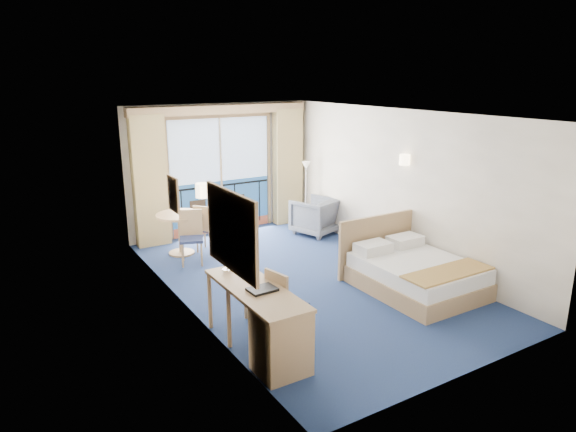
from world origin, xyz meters
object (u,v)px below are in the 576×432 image
Objects in this scene: round_table at (180,224)px; table_chair_a at (206,226)px; armchair at (315,216)px; desk_chair at (283,300)px; floor_lamp at (306,178)px; bed at (414,273)px; desk at (275,331)px; table_chair_b at (191,234)px; nightstand at (378,244)px.

round_table is 0.48m from table_chair_a.
armchair is 4.54m from desk_chair.
desk_chair is at bearing 31.75° from armchair.
desk_chair is at bearing -126.50° from floor_lamp.
bed is 2.19× the size of round_table.
table_chair_a is at bearing 78.04° from desk.
bed is 1.99× the size of table_chair_b.
desk is 1.82× the size of table_chair_b.
nightstand is 1.78m from armchair.
armchair is at bearing -102.15° from floor_lamp.
floor_lamp reaches higher than desk.
round_table is at bearing -24.07° from armchair.
armchair is 2.87m from table_chair_b.
floor_lamp is (-0.08, 2.32, 0.86)m from nightstand.
floor_lamp is at bearing -121.06° from table_chair_a.
desk is (-3.49, -2.24, 0.20)m from nightstand.
armchair is 0.49× the size of desk.
round_table is (0.02, 3.77, 0.06)m from desk_chair.
table_chair_b is at bearing 88.73° from table_chair_a.
table_chair_a is at bearing 61.18° from table_chair_b.
desk is at bearing 129.59° from desk_chair.
floor_lamp is at bearing 83.10° from bed.
round_table is (-2.52, 3.48, 0.31)m from bed.
desk is at bearing -126.72° from floor_lamp.
desk_chair is at bearing -173.70° from bed.
desk is 2.00× the size of round_table.
nightstand is 3.41m from table_chair_b.
floor_lamp reaches higher than table_chair_a.
desk reaches higher than nightstand.
floor_lamp is at bearing 5.51° from round_table.
floor_lamp is 1.68× the size of round_table.
floor_lamp is 3.04m from round_table.
nightstand is at bearing 32.78° from desk.
bed reaches higher than armchair.
floor_lamp is (0.12, 0.55, 0.72)m from armchair.
desk is 4.20m from table_chair_a.
bed is 3.92m from table_chair_a.
floor_lamp is 1.58× the size of table_chair_a.
floor_lamp reaches higher than desk_chair.
table_chair_b is at bearing 153.82° from nightstand.
armchair is 0.91m from floor_lamp.
round_table is (-3.06, 2.03, 0.34)m from nightstand.
armchair is 0.97× the size of round_table.
desk_chair is 3.77m from round_table.
desk is 4.30m from round_table.
bed is 3.06m from desk.
table_chair_b is (0.44, 3.74, 0.09)m from desk.
floor_lamp is at bearing 36.64° from table_chair_b.
armchair is at bearing 96.50° from nightstand.
desk is 1.87× the size of table_chair_a.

